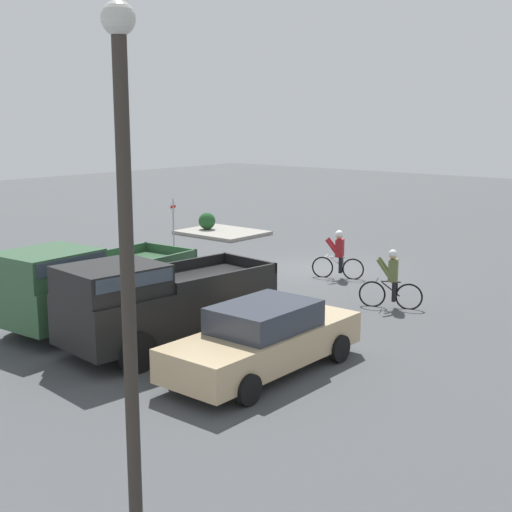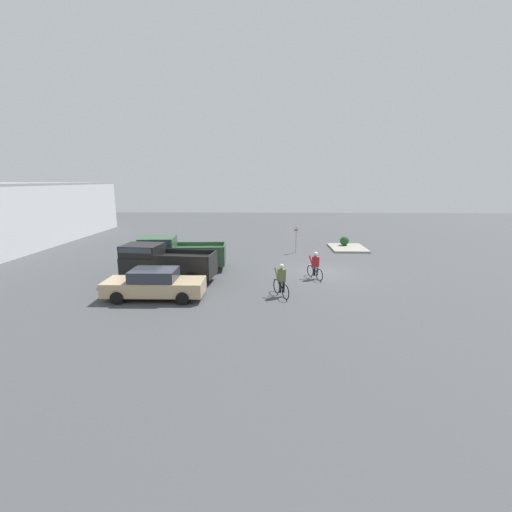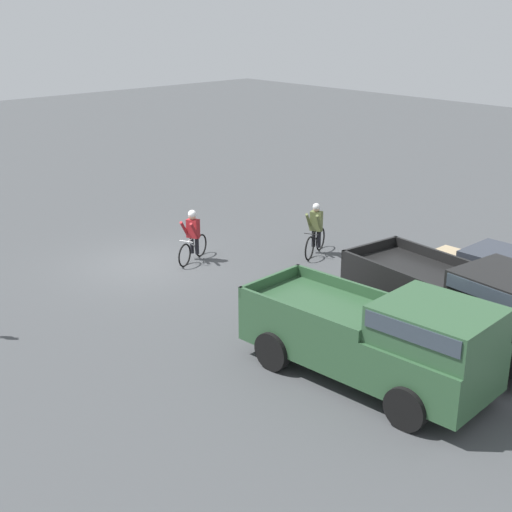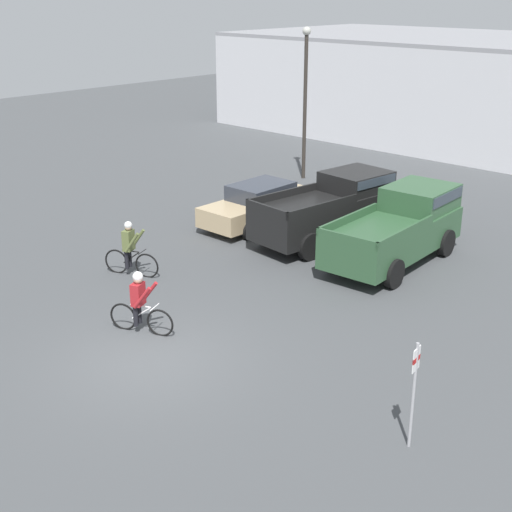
{
  "view_description": "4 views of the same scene",
  "coord_description": "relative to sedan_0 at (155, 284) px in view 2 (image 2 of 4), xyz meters",
  "views": [
    {
      "loc": [
        -13.98,
        19.94,
        5.29
      ],
      "look_at": [
        -0.65,
        4.2,
        1.2
      ],
      "focal_mm": 50.0,
      "sensor_mm": 36.0,
      "label": 1
    },
    {
      "loc": [
        -20.77,
        3.64,
        5.7
      ],
      "look_at": [
        -0.65,
        4.2,
        1.2
      ],
      "focal_mm": 24.0,
      "sensor_mm": 36.0,
      "label": 2
    },
    {
      "loc": [
        11.26,
        17.16,
        7.46
      ],
      "look_at": [
        -0.65,
        4.2,
        1.2
      ],
      "focal_mm": 50.0,
      "sensor_mm": 36.0,
      "label": 3
    },
    {
      "loc": [
        11.64,
        -8.82,
        8.0
      ],
      "look_at": [
        -0.65,
        4.2,
        1.2
      ],
      "focal_mm": 50.0,
      "sensor_mm": 36.0,
      "label": 4
    }
  ],
  "objects": [
    {
      "name": "ground_plane",
      "position": [
        4.96,
        -9.03,
        -0.73
      ],
      "size": [
        80.0,
        80.0,
        0.0
      ],
      "primitive_type": "plane",
      "color": "#424447"
    },
    {
      "name": "curb_island",
      "position": [
        12.67,
        -12.33,
        -0.66
      ],
      "size": [
        3.6,
        2.84,
        0.15
      ],
      "primitive_type": "cube",
      "color": "gray",
      "rests_on": "ground_plane"
    },
    {
      "name": "sedan_0",
      "position": [
        0.0,
        0.0,
        0.0
      ],
      "size": [
        1.94,
        4.81,
        1.48
      ],
      "color": "tan",
      "rests_on": "ground_plane"
    },
    {
      "name": "fire_lane_sign",
      "position": [
        11.04,
        -7.82,
        0.57
      ],
      "size": [
        0.07,
        0.3,
        2.15
      ],
      "color": "#9E9EA3",
      "rests_on": "ground_plane"
    },
    {
      "name": "cyclist_1",
      "position": [
        0.53,
        -6.19,
        0.09
      ],
      "size": [
        1.65,
        0.75,
        1.68
      ],
      "color": "black",
      "rests_on": "ground_plane"
    },
    {
      "name": "cyclist_0",
      "position": [
        3.72,
        -8.32,
        0.08
      ],
      "size": [
        1.62,
        0.73,
        1.63
      ],
      "color": "black",
      "rests_on": "ground_plane"
    },
    {
      "name": "pickup_truck_1",
      "position": [
        5.57,
        0.3,
        0.39
      ],
      "size": [
        2.5,
        5.48,
        2.13
      ],
      "color": "#2D5133",
      "rests_on": "ground_plane"
    },
    {
      "name": "pickup_truck_0",
      "position": [
        2.83,
        0.37,
        0.4
      ],
      "size": [
        2.54,
        5.29,
        2.14
      ],
      "color": "black",
      "rests_on": "ground_plane"
    },
    {
      "name": "shrub",
      "position": [
        13.52,
        -12.23,
        -0.2
      ],
      "size": [
        0.77,
        0.77,
        0.77
      ],
      "color": "#1E4C23",
      "rests_on": "curb_island"
    }
  ]
}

